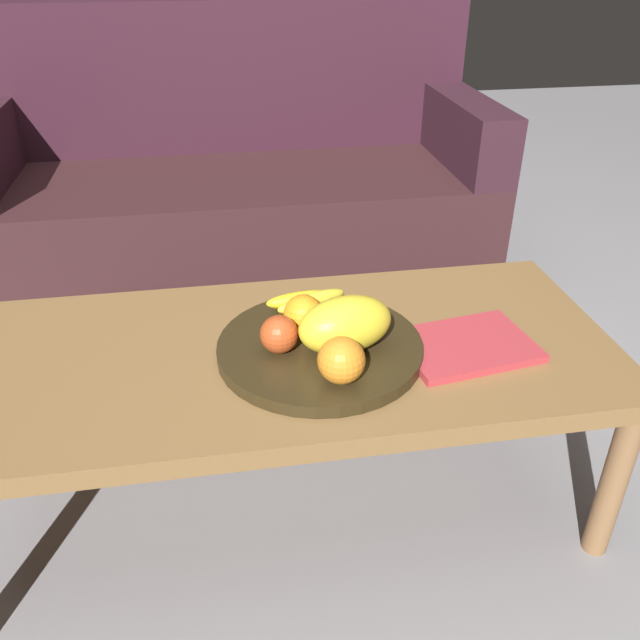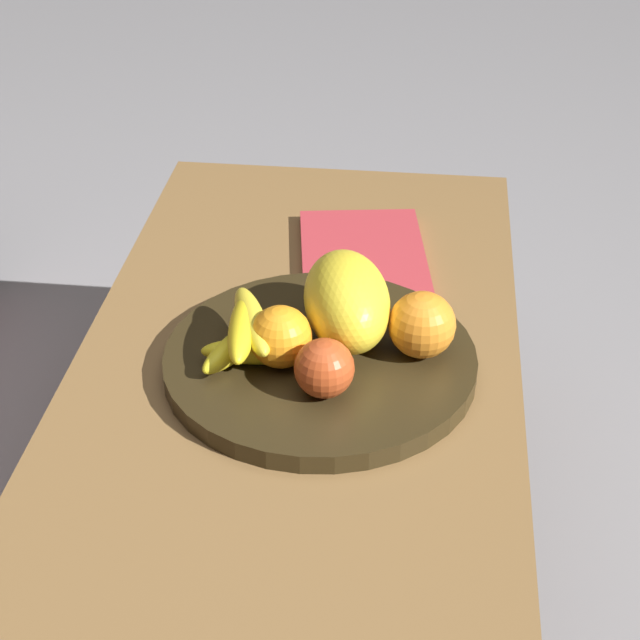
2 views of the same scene
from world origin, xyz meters
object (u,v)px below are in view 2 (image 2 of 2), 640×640
fruit_bowl (320,362)px  apple_front (324,368)px  coffee_table (289,423)px  orange_front (281,337)px  orange_left (422,325)px  magazine (363,254)px  banana_bunch (250,335)px  melon_large_front (347,301)px

fruit_bowl → apple_front: bearing=-169.9°
coffee_table → orange_front: 0.11m
orange_front → orange_left: 0.17m
apple_front → magazine: (0.36, -0.02, -0.05)m
orange_left → magazine: (0.26, 0.09, -0.06)m
coffee_table → orange_front: (0.03, 0.01, 0.11)m
coffee_table → orange_front: bearing=21.4°
coffee_table → orange_front: size_ratio=16.52×
orange_left → banana_bunch: size_ratio=0.50×
orange_front → apple_front: bearing=-132.2°
fruit_bowl → apple_front: apple_front is taller
orange_left → apple_front: orange_left is taller
fruit_bowl → magazine: (0.28, -0.03, -0.00)m
coffee_table → banana_bunch: size_ratio=7.66×
orange_left → apple_front: bearing=130.7°
fruit_bowl → magazine: size_ratio=1.56×
orange_left → magazine: orange_left is taller
coffee_table → orange_left: (0.07, -0.16, 0.11)m
orange_front → apple_front: orange_front is taller
apple_front → banana_bunch: 0.12m
melon_large_front → orange_left: 0.10m
melon_large_front → banana_bunch: size_ratio=1.08×
apple_front → magazine: 0.36m
banana_bunch → magazine: 0.32m
orange_left → coffee_table: bearing=115.5°
magazine → fruit_bowl: bearing=165.0°
orange_front → magazine: size_ratio=0.31×
banana_bunch → fruit_bowl: bearing=-80.5°
apple_front → banana_bunch: (0.06, 0.10, -0.01)m
orange_left → magazine: 0.29m
orange_front → apple_front: (-0.05, -0.06, -0.00)m
banana_bunch → magazine: bearing=-21.6°
orange_front → fruit_bowl: bearing=-61.0°
melon_large_front → magazine: bearing=-0.7°
orange_front → orange_left: size_ratio=0.93×
melon_large_front → coffee_table: bearing=148.7°
fruit_bowl → banana_bunch: 0.10m
magazine → melon_large_front: bearing=170.8°
melon_large_front → orange_front: melon_large_front is taller
fruit_bowl → banana_bunch: size_ratio=2.35×
melon_large_front → orange_left: melon_large_front is taller
orange_front → magazine: orange_front is taller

